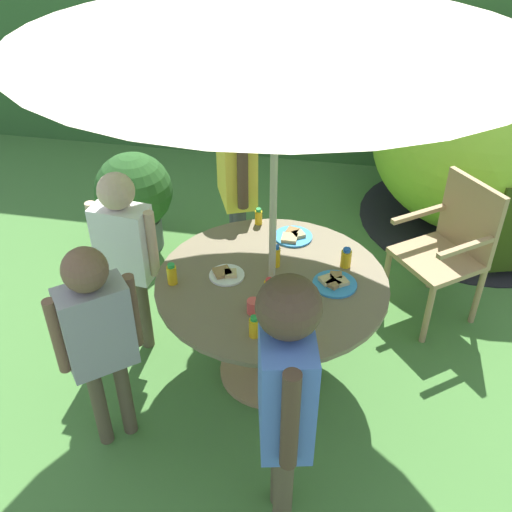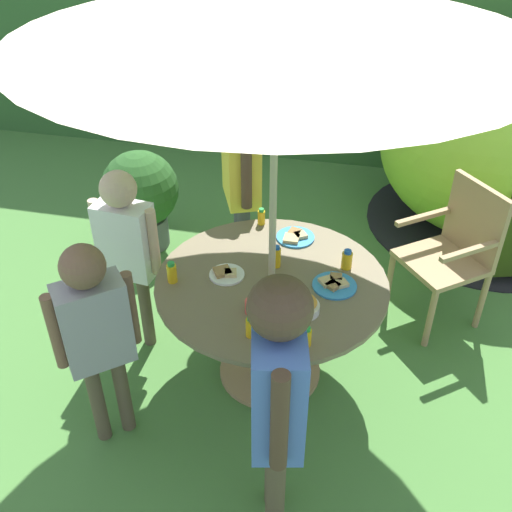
{
  "view_description": "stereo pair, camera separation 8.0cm",
  "coord_description": "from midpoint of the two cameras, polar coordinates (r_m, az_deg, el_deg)",
  "views": [
    {
      "loc": [
        0.38,
        -2.41,
        2.57
      ],
      "look_at": [
        -0.09,
        0.02,
        0.81
      ],
      "focal_mm": 40.97,
      "sensor_mm": 36.0,
      "label": 1
    },
    {
      "loc": [
        0.46,
        -2.39,
        2.57
      ],
      "look_at": [
        -0.09,
        0.02,
        0.81
      ],
      "focal_mm": 40.97,
      "sensor_mm": 36.0,
      "label": 2
    }
  ],
  "objects": [
    {
      "name": "ground_plane",
      "position": [
        3.54,
        0.72,
        -11.27
      ],
      "size": [
        10.0,
        10.0,
        0.02
      ],
      "primitive_type": "cube",
      "color": "#477A38"
    },
    {
      "name": "hedge_backdrop",
      "position": [
        5.8,
        6.9,
        20.36
      ],
      "size": [
        9.0,
        0.7,
        2.18
      ],
      "primitive_type": "cube",
      "color": "#33602D",
      "rests_on": "ground_plane"
    },
    {
      "name": "garden_table",
      "position": [
        3.2,
        0.78,
        -5.04
      ],
      "size": [
        1.23,
        1.23,
        0.68
      ],
      "color": "tan",
      "rests_on": "ground_plane"
    },
    {
      "name": "patio_umbrella",
      "position": [
        2.49,
        1.09,
        23.64
      ],
      "size": [
        2.2,
        2.2,
        2.2
      ],
      "color": "#B7AD8C",
      "rests_on": "ground_plane"
    },
    {
      "name": "wooden_chair",
      "position": [
        3.82,
        17.86,
        1.12
      ],
      "size": [
        0.63,
        0.63,
        0.93
      ],
      "rotation": [
        0.0,
        0.0,
        -0.91
      ],
      "color": "tan",
      "rests_on": "ground_plane"
    },
    {
      "name": "dome_tent",
      "position": [
        4.85,
        21.54,
        10.69
      ],
      "size": [
        2.29,
        2.29,
        1.49
      ],
      "rotation": [
        0.0,
        0.0,
        0.3
      ],
      "color": "#8CC633",
      "rests_on": "ground_plane"
    },
    {
      "name": "potted_plant",
      "position": [
        4.42,
        -12.29,
        5.64
      ],
      "size": [
        0.57,
        0.57,
        0.77
      ],
      "color": "#595960",
      "rests_on": "ground_plane"
    },
    {
      "name": "child_in_yellow_shirt",
      "position": [
        3.77,
        -2.54,
        9.15
      ],
      "size": [
        0.33,
        0.44,
        1.42
      ],
      "rotation": [
        0.0,
        0.0,
        -1.16
      ],
      "color": "#3F3F47",
      "rests_on": "ground_plane"
    },
    {
      "name": "child_in_white_shirt",
      "position": [
        3.33,
        -13.44,
        1.25
      ],
      "size": [
        0.4,
        0.2,
        1.18
      ],
      "rotation": [
        0.0,
        0.0,
        -0.1
      ],
      "color": "brown",
      "rests_on": "ground_plane"
    },
    {
      "name": "child_in_grey_shirt",
      "position": [
        2.79,
        -16.07,
        -6.74
      ],
      "size": [
        0.35,
        0.33,
        1.19
      ],
      "rotation": [
        0.0,
        0.0,
        0.7
      ],
      "color": "brown",
      "rests_on": "ground_plane"
    },
    {
      "name": "child_in_blue_shirt",
      "position": [
        2.27,
        1.88,
        -12.4
      ],
      "size": [
        0.27,
        0.46,
        1.38
      ],
      "rotation": [
        0.0,
        0.0,
        1.79
      ],
      "color": "brown",
      "rests_on": "ground_plane"
    },
    {
      "name": "snack_bowl",
      "position": [
        2.87,
        3.86,
        -4.73
      ],
      "size": [
        0.18,
        0.18,
        0.08
      ],
      "color": "white",
      "rests_on": "garden_table"
    },
    {
      "name": "plate_center_front",
      "position": [
        3.41,
        2.97,
        1.96
      ],
      "size": [
        0.22,
        0.22,
        0.03
      ],
      "color": "#338CD8",
      "rests_on": "garden_table"
    },
    {
      "name": "plate_back_edge",
      "position": [
        3.11,
        -3.66,
        -1.8
      ],
      "size": [
        0.19,
        0.19,
        0.03
      ],
      "color": "white",
      "rests_on": "garden_table"
    },
    {
      "name": "plate_mid_left",
      "position": [
        3.06,
        6.93,
        -2.62
      ],
      "size": [
        0.23,
        0.23,
        0.03
      ],
      "color": "#338CD8",
      "rests_on": "garden_table"
    },
    {
      "name": "juice_bottle_near_left",
      "position": [
        3.18,
        8.08,
        -0.2
      ],
      "size": [
        0.06,
        0.06,
        0.11
      ],
      "color": "yellow",
      "rests_on": "garden_table"
    },
    {
      "name": "juice_bottle_near_right",
      "position": [
        3.51,
        -0.4,
        3.84
      ],
      "size": [
        0.04,
        0.04,
        0.11
      ],
      "color": "yellow",
      "rests_on": "garden_table"
    },
    {
      "name": "juice_bottle_far_left",
      "position": [
        3.15,
        1.26,
        -0.06
      ],
      "size": [
        0.05,
        0.05,
        0.13
      ],
      "color": "yellow",
      "rests_on": "garden_table"
    },
    {
      "name": "juice_bottle_far_right",
      "position": [
        2.95,
        0.53,
        -3.14
      ],
      "size": [
        0.05,
        0.05,
        0.1
      ],
      "color": "yellow",
      "rests_on": "garden_table"
    },
    {
      "name": "juice_bottle_center_back",
      "position": [
        2.72,
        -1.02,
        -6.95
      ],
      "size": [
        0.05,
        0.05,
        0.11
      ],
      "color": "yellow",
      "rests_on": "garden_table"
    },
    {
      "name": "juice_bottle_mid_right",
      "position": [
        3.06,
        -8.96,
        -1.79
      ],
      "size": [
        0.05,
        0.05,
        0.12
      ],
      "color": "yellow",
      "rests_on": "garden_table"
    },
    {
      "name": "juice_bottle_front_edge",
      "position": [
        2.69,
        4.45,
        -7.77
      ],
      "size": [
        0.05,
        0.05,
        0.11
      ],
      "color": "yellow",
      "rests_on": "garden_table"
    },
    {
      "name": "cup_near",
      "position": [
        2.85,
        -1.07,
        -4.96
      ],
      "size": [
        0.06,
        0.06,
        0.07
      ],
      "primitive_type": "cylinder",
      "color": "#E04C47",
      "rests_on": "garden_table"
    }
  ]
}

